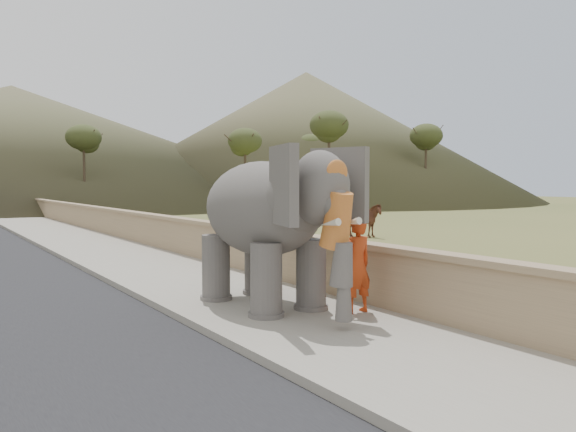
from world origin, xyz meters
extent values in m
plane|color=olive|center=(0.00, 0.00, 0.00)|extent=(160.00, 160.00, 0.00)
cube|color=#9E9687|center=(0.00, 10.00, 0.07)|extent=(3.00, 120.00, 0.15)
cube|color=tan|center=(1.65, 10.00, 0.55)|extent=(0.30, 120.00, 1.10)
imported|color=brown|center=(10.25, 11.74, 0.70)|extent=(1.71, 1.70, 1.40)
imported|color=silver|center=(20.97, 33.68, 0.72)|extent=(4.36, 2.06, 1.44)
cube|color=white|center=(22.34, 35.08, 1.55)|extent=(11.27, 4.51, 3.10)
cube|color=#CC5424|center=(28.07, 32.75, 1.55)|extent=(11.02, 2.60, 3.10)
cone|color=brown|center=(36.00, 52.00, 8.00)|extent=(56.00, 56.00, 16.00)
cone|color=brown|center=(5.00, 70.00, 7.00)|extent=(80.00, 80.00, 14.00)
imported|color=#B93913|center=(0.95, 1.15, 0.93)|extent=(0.57, 0.37, 1.55)
camera|label=1|loc=(-4.93, -5.73, 2.26)|focal=35.00mm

